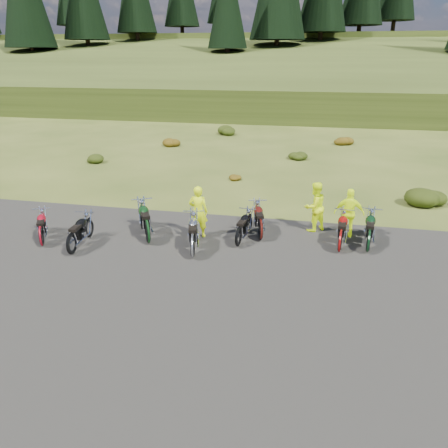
% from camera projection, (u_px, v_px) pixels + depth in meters
% --- Properties ---
extents(ground, '(300.00, 300.00, 0.00)m').
position_uv_depth(ground, '(191.00, 259.00, 13.60)').
color(ground, '#394918').
rests_on(ground, ground).
extents(gravel_pad, '(20.00, 12.00, 0.04)m').
position_uv_depth(gravel_pad, '(171.00, 291.00, 11.78)').
color(gravel_pad, black).
rests_on(gravel_pad, ground).
extents(hill_slope, '(300.00, 45.97, 9.37)m').
position_uv_depth(hill_slope, '(292.00, 101.00, 59.16)').
color(hill_slope, '#303E14').
rests_on(hill_slope, ground).
extents(hill_plateau, '(300.00, 90.00, 9.17)m').
position_uv_depth(hill_plateau, '(307.00, 78.00, 113.83)').
color(hill_plateau, '#303E14').
rests_on(hill_plateau, ground).
extents(shrub_1, '(1.03, 1.03, 0.61)m').
position_uv_depth(shrub_1, '(94.00, 157.00, 25.53)').
color(shrub_1, '#1F310C').
rests_on(shrub_1, ground).
extents(shrub_2, '(1.30, 1.30, 0.77)m').
position_uv_depth(shrub_2, '(170.00, 141.00, 29.78)').
color(shrub_2, brown).
rests_on(shrub_2, ground).
extents(shrub_3, '(1.56, 1.56, 0.92)m').
position_uv_depth(shrub_3, '(227.00, 129.00, 34.02)').
color(shrub_3, '#1F310C').
rests_on(shrub_3, ground).
extents(shrub_4, '(0.77, 0.77, 0.45)m').
position_uv_depth(shrub_4, '(233.00, 176.00, 21.98)').
color(shrub_4, brown).
rests_on(shrub_4, ground).
extents(shrub_5, '(1.03, 1.03, 0.61)m').
position_uv_depth(shrub_5, '(297.00, 155.00, 26.22)').
color(shrub_5, '#1F310C').
rests_on(shrub_5, ground).
extents(shrub_6, '(1.30, 1.30, 0.77)m').
position_uv_depth(shrub_6, '(343.00, 139.00, 30.47)').
color(shrub_6, brown).
rests_on(shrub_6, ground).
extents(shrub_7, '(1.56, 1.56, 0.92)m').
position_uv_depth(shrub_7, '(428.00, 194.00, 18.31)').
color(shrub_7, '#1F310C').
rests_on(shrub_7, ground).
extents(motorcycle_0, '(0.82, 2.04, 1.04)m').
position_uv_depth(motorcycle_0, '(73.00, 254.00, 13.91)').
color(motorcycle_0, black).
rests_on(motorcycle_0, ground).
extents(motorcycle_1, '(1.45, 1.94, 0.98)m').
position_uv_depth(motorcycle_1, '(43.00, 246.00, 14.51)').
color(motorcycle_1, maroon).
rests_on(motorcycle_1, ground).
extents(motorcycle_2, '(1.75, 2.36, 1.19)m').
position_uv_depth(motorcycle_2, '(148.00, 243.00, 14.71)').
color(motorcycle_2, black).
rests_on(motorcycle_2, ground).
extents(motorcycle_3, '(1.21, 2.27, 1.13)m').
position_uv_depth(motorcycle_3, '(193.00, 258.00, 13.69)').
color(motorcycle_3, '#9E9EA2').
rests_on(motorcycle_3, ground).
extents(motorcycle_4, '(1.14, 2.14, 1.07)m').
position_uv_depth(motorcycle_4, '(260.00, 240.00, 14.99)').
color(motorcycle_4, '#450F0B').
rests_on(motorcycle_4, ground).
extents(motorcycle_5, '(0.85, 1.95, 0.99)m').
position_uv_depth(motorcycle_5, '(238.00, 247.00, 14.47)').
color(motorcycle_5, black).
rests_on(motorcycle_5, ground).
extents(motorcycle_6, '(0.89, 2.11, 1.08)m').
position_uv_depth(motorcycle_6, '(339.00, 252.00, 14.08)').
color(motorcycle_6, maroon).
rests_on(motorcycle_6, ground).
extents(motorcycle_7, '(0.94, 2.17, 1.10)m').
position_uv_depth(motorcycle_7, '(367.00, 252.00, 14.06)').
color(motorcycle_7, black).
rests_on(motorcycle_7, ground).
extents(person_middle, '(0.67, 0.45, 1.81)m').
position_uv_depth(person_middle, '(198.00, 212.00, 14.93)').
color(person_middle, '#E1FC0D').
rests_on(person_middle, ground).
extents(person_right_a, '(1.09, 1.08, 1.78)m').
position_uv_depth(person_right_a, '(314.00, 207.00, 15.44)').
color(person_right_a, '#E1FC0D').
rests_on(person_right_a, ground).
extents(person_right_b, '(1.02, 0.46, 1.72)m').
position_uv_depth(person_right_b, '(349.00, 214.00, 14.93)').
color(person_right_b, '#E1FC0D').
rests_on(person_right_b, ground).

